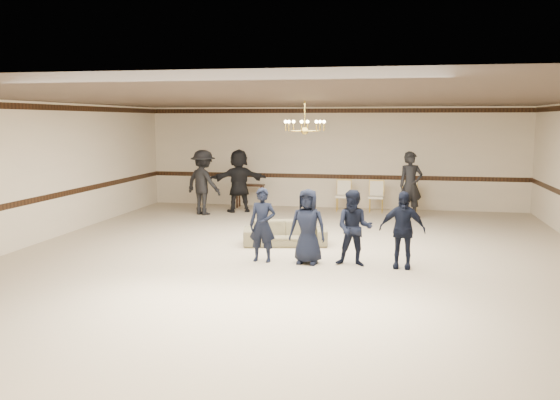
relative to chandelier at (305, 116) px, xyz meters
The scene contains 16 objects.
room 1.62m from the chandelier, 90.00° to the right, with size 12.01×14.01×3.21m.
chair_rail 6.27m from the chandelier, 90.00° to the left, with size 12.00×0.02×0.14m, color black.
crown_molding 5.99m from the chandelier, 90.00° to the left, with size 12.00×0.02×0.14m, color black.
chandelier is the anchor object (origin of this frame).
boy_a 2.73m from the chandelier, 110.31° to the right, with size 0.54×0.35×1.47m, color black.
boy_b 2.68m from the chandelier, 78.77° to the right, with size 0.72×0.47×1.47m, color black.
boy_c 2.93m from the chandelier, 52.50° to the right, with size 0.71×0.56×1.47m, color black.
boy_d 3.40m from the chandelier, 36.82° to the right, with size 0.86×0.36×1.47m, color black.
settee 2.64m from the chandelier, behind, with size 1.85×0.72×0.54m, color brown.
adult_left 5.60m from the chandelier, 133.35° to the left, with size 1.24×0.71×1.92m, color black.
adult_mid 5.61m from the chandelier, 120.94° to the left, with size 1.78×0.57×1.92m, color black.
adult_right 5.14m from the chandelier, 59.96° to the left, with size 0.70×0.46×1.92m, color black.
banquet_chair_left 5.81m from the chandelier, 85.63° to the left, with size 0.46×0.46×0.94m, color #EDE2C7, non-canonical shape.
banquet_chair_mid 5.97m from the chandelier, 75.11° to the left, with size 0.46×0.46×0.94m, color #EDE2C7, non-canonical shape.
banquet_chair_right 6.28m from the chandelier, 65.52° to the left, with size 0.46×0.46×0.94m, color #EDE2C7, non-canonical shape.
console_table 6.56m from the chandelier, 115.37° to the left, with size 0.89×0.38×0.75m, color #321B10.
Camera 1 is at (1.97, -11.77, 2.78)m, focal length 37.92 mm.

